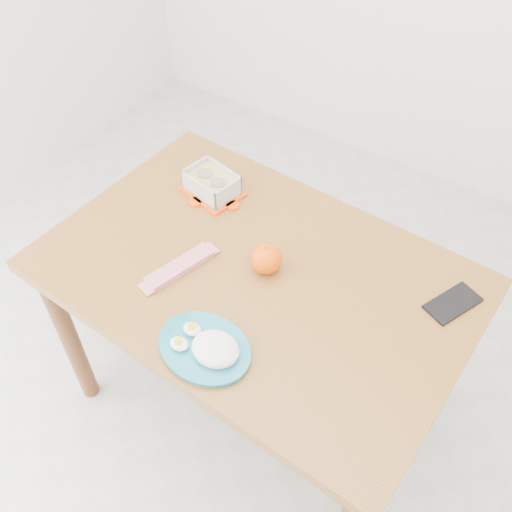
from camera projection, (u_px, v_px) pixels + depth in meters
The scene contains 7 objects.
ground at pixel (242, 425), 2.08m from camera, with size 3.50×3.50×0.00m, color #B7B7B2.
dining_table at pixel (256, 293), 1.67m from camera, with size 1.22×0.85×0.75m.
food_container at pixel (212, 184), 1.79m from camera, with size 0.20×0.17×0.08m.
orange_fruit at pixel (266, 259), 1.57m from camera, with size 0.09×0.09×0.09m, color orange.
rice_plate at pixel (208, 347), 1.40m from camera, with size 0.26×0.26×0.07m.
candy_bar at pixel (180, 267), 1.59m from camera, with size 0.21×0.05×0.02m, color red.
smartphone at pixel (453, 303), 1.51m from camera, with size 0.08×0.15×0.01m, color black.
Camera 1 is at (0.57, -0.77, 1.95)m, focal length 40.00 mm.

